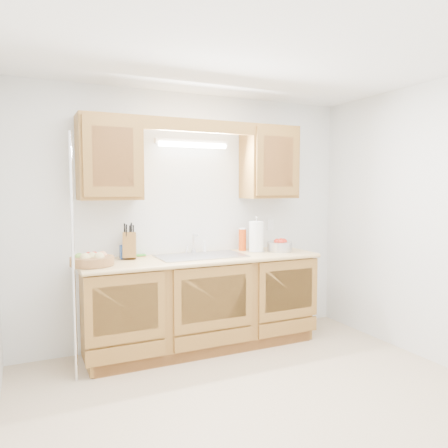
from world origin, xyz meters
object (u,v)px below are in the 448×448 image
fruit_basket (92,260)px  paper_towel (256,237)px  knife_block (130,245)px  apple_bowl (280,246)px

fruit_basket → paper_towel: size_ratio=1.29×
knife_block → fruit_basket: bearing=-132.3°
paper_towel → fruit_basket: bearing=-176.2°
apple_bowl → knife_block: bearing=172.8°
knife_block → paper_towel: size_ratio=0.93×
knife_block → paper_towel: (1.28, -0.12, 0.03)m
fruit_basket → knife_block: bearing=31.9°
knife_block → apple_bowl: knife_block is taller
fruit_basket → apple_bowl: (1.89, 0.04, 0.01)m
paper_towel → knife_block: bearing=174.5°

